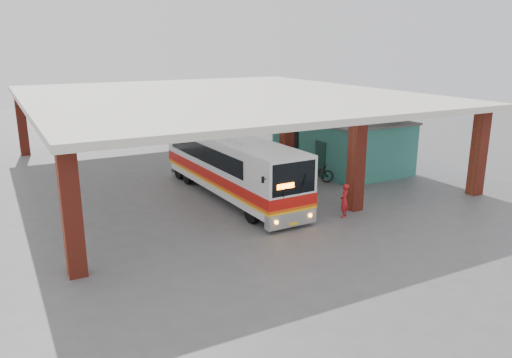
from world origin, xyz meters
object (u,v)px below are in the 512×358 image
object	(u,v)px
coach_bus	(231,165)
motorcycle	(315,173)
red_chair	(266,150)
pedestrian	(344,201)

from	to	relation	value
coach_bus	motorcycle	size ratio (longest dim) A/B	5.46
red_chair	pedestrian	bearing A→B (deg)	-128.76
coach_bus	pedestrian	size ratio (longest dim) A/B	7.41
motorcycle	red_chair	xyz separation A→B (m)	(1.07, 7.43, -0.17)
coach_bus	pedestrian	distance (m)	6.05
motorcycle	pedestrian	xyz separation A→B (m)	(-2.08, -5.20, 0.22)
motorcycle	coach_bus	bearing A→B (deg)	110.16
pedestrian	red_chair	distance (m)	13.03
coach_bus	pedestrian	xyz separation A→B (m)	(3.07, -5.14, -0.86)
coach_bus	pedestrian	world-z (taller)	coach_bus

